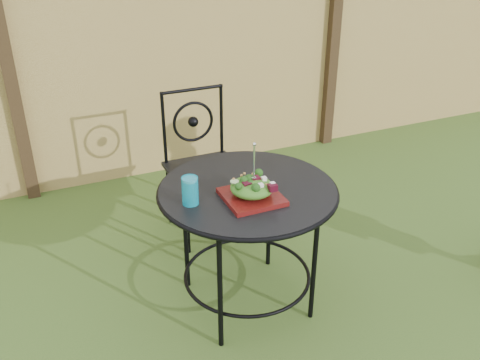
{
  "coord_description": "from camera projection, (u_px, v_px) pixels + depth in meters",
  "views": [
    {
      "loc": [
        -1.28,
        -1.77,
        2.01
      ],
      "look_at": [
        -0.32,
        0.44,
        0.75
      ],
      "focal_mm": 40.0,
      "sensor_mm": 36.0,
      "label": 1
    }
  ],
  "objects": [
    {
      "name": "ground",
      "position": [
        328.0,
        330.0,
        2.82
      ],
      "size": [
        60.0,
        60.0,
        0.0
      ],
      "primitive_type": "plane",
      "color": "#204014",
      "rests_on": "ground"
    },
    {
      "name": "fence",
      "position": [
        187.0,
        54.0,
        4.16
      ],
      "size": [
        8.0,
        0.12,
        1.9
      ],
      "color": "tan",
      "rests_on": "ground"
    },
    {
      "name": "patio_table",
      "position": [
        248.0,
        211.0,
        2.76
      ],
      "size": [
        0.92,
        0.92,
        0.72
      ],
      "color": "black",
      "rests_on": "ground"
    },
    {
      "name": "patio_chair",
      "position": [
        202.0,
        161.0,
        3.49
      ],
      "size": [
        0.46,
        0.46,
        0.95
      ],
      "color": "black",
      "rests_on": "ground"
    },
    {
      "name": "salad_plate",
      "position": [
        252.0,
        197.0,
        2.59
      ],
      "size": [
        0.27,
        0.27,
        0.02
      ],
      "primitive_type": "cube",
      "color": "#3D0B08",
      "rests_on": "patio_table"
    },
    {
      "name": "salad",
      "position": [
        252.0,
        187.0,
        2.57
      ],
      "size": [
        0.21,
        0.21,
        0.08
      ],
      "primitive_type": "ellipsoid",
      "color": "#235614",
      "rests_on": "salad_plate"
    },
    {
      "name": "fork",
      "position": [
        254.0,
        163.0,
        2.51
      ],
      "size": [
        0.01,
        0.01,
        0.18
      ],
      "primitive_type": "cylinder",
      "color": "silver",
      "rests_on": "salad"
    },
    {
      "name": "drinking_glass",
      "position": [
        190.0,
        191.0,
        2.53
      ],
      "size": [
        0.08,
        0.08,
        0.14
      ],
      "primitive_type": "cylinder",
      "color": "#0E8EA9",
      "rests_on": "patio_table"
    }
  ]
}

